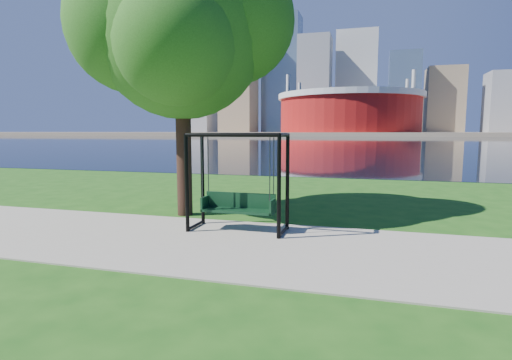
% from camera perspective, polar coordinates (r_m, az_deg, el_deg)
% --- Properties ---
extents(ground, '(900.00, 900.00, 0.00)m').
position_cam_1_polar(ground, '(8.60, -0.02, -8.57)').
color(ground, '#1E5114').
rests_on(ground, ground).
extents(path, '(120.00, 4.00, 0.03)m').
position_cam_1_polar(path, '(8.13, -1.00, -9.37)').
color(path, '#9E937F').
rests_on(path, ground).
extents(river, '(900.00, 180.00, 0.02)m').
position_cam_1_polar(river, '(110.01, 14.78, 5.49)').
color(river, black).
rests_on(river, ground).
extents(far_bank, '(900.00, 228.00, 2.00)m').
position_cam_1_polar(far_bank, '(313.98, 15.58, 6.42)').
color(far_bank, '#937F60').
rests_on(far_bank, ground).
extents(stadium, '(83.00, 83.00, 32.00)m').
position_cam_1_polar(stadium, '(243.57, 13.18, 9.53)').
color(stadium, maroon).
rests_on(stadium, far_bank).
extents(skyline, '(392.00, 66.00, 96.50)m').
position_cam_1_polar(skyline, '(329.14, 15.04, 12.53)').
color(skyline, gray).
rests_on(skyline, far_bank).
extents(swing, '(2.22, 0.97, 2.27)m').
position_cam_1_polar(swing, '(9.14, -2.56, -0.62)').
color(swing, black).
rests_on(swing, ground).
extents(park_tree, '(5.81, 5.25, 7.22)m').
position_cam_1_polar(park_tree, '(11.48, -10.75, 20.48)').
color(park_tree, black).
rests_on(park_tree, ground).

